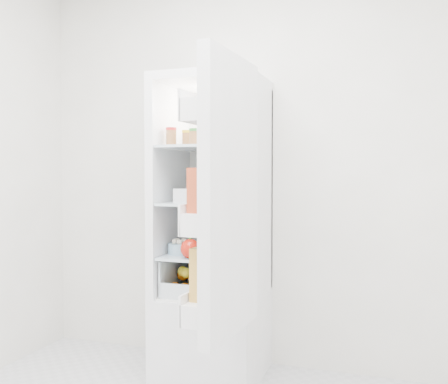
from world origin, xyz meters
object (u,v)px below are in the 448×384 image
at_px(fridge_door, 225,202).
at_px(red_cabbage, 234,238).
at_px(refrigerator, 215,265).
at_px(mushroom_bowl, 180,249).

bearing_deg(fridge_door, red_cabbage, 17.67).
xyz_separation_m(refrigerator, red_cabbage, (0.12, 0.02, 0.17)).
height_order(refrigerator, fridge_door, refrigerator).
relative_size(refrigerator, fridge_door, 1.38).
xyz_separation_m(mushroom_bowl, fridge_door, (0.45, -0.48, 0.31)).
bearing_deg(fridge_door, mushroom_bowl, 46.51).
distance_m(refrigerator, fridge_door, 0.82).
bearing_deg(mushroom_bowl, red_cabbage, 31.54).
xyz_separation_m(refrigerator, mushroom_bowl, (-0.17, -0.15, 0.12)).
height_order(red_cabbage, mushroom_bowl, red_cabbage).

